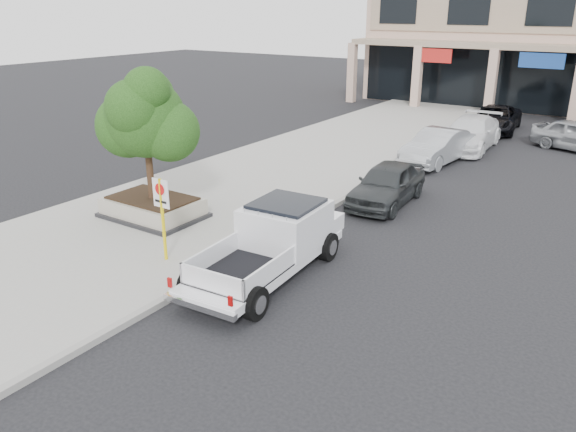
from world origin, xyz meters
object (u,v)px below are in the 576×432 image
object	(u,v)px
no_parking_sign	(162,208)
curb_car_a	(387,184)
planter	(153,207)
planter_tree	(152,118)
curb_car_b	(437,147)
curb_car_c	(470,133)
curb_car_d	(495,119)
pickup_truck	(266,246)

from	to	relation	value
no_parking_sign	curb_car_a	xyz separation A→B (m)	(2.88, 8.04, -0.90)
planter	planter_tree	distance (m)	2.95
curb_car_a	curb_car_b	size ratio (longest dim) A/B	0.94
curb_car_c	curb_car_d	world-z (taller)	curb_car_c
planter	pickup_truck	world-z (taller)	pickup_truck
curb_car_a	curb_car_b	distance (m)	6.39
pickup_truck	curb_car_b	xyz separation A→B (m)	(-0.30, 13.54, -0.14)
no_parking_sign	curb_car_b	xyz separation A→B (m)	(2.44, 14.42, -0.88)
curb_car_b	curb_car_c	bearing A→B (deg)	90.20
curb_car_b	curb_car_d	xyz separation A→B (m)	(0.33, 8.52, -0.05)
planter	planter_tree	size ratio (longest dim) A/B	0.80
planter_tree	curb_car_a	distance (m)	8.38
curb_car_b	no_parking_sign	bearing A→B (deg)	-92.96
pickup_truck	curb_car_d	world-z (taller)	pickup_truck
planter_tree	curb_car_d	bearing A→B (deg)	75.38
planter	no_parking_sign	world-z (taller)	no_parking_sign
curb_car_a	planter	bearing A→B (deg)	-136.78
planter	curb_car_d	distance (m)	21.51
pickup_truck	curb_car_d	bearing A→B (deg)	86.52
no_parking_sign	curb_car_a	distance (m)	8.59
curb_car_c	curb_car_d	distance (m)	4.99
pickup_truck	curb_car_d	xyz separation A→B (m)	(0.03, 22.06, -0.19)
planter	no_parking_sign	size ratio (longest dim) A/B	1.39
planter_tree	curb_car_b	xyz separation A→B (m)	(5.05, 12.11, -2.66)
no_parking_sign	pickup_truck	distance (m)	2.97
planter	no_parking_sign	bearing A→B (deg)	-38.17
curb_car_a	pickup_truck	bearing A→B (deg)	-94.19
curb_car_c	curb_car_b	bearing A→B (deg)	-98.79
planter	curb_car_a	size ratio (longest dim) A/B	0.74
planter_tree	curb_car_a	xyz separation A→B (m)	(5.50, 5.73, -2.68)
curb_car_a	curb_car_d	world-z (taller)	curb_car_a
curb_car_a	curb_car_d	size ratio (longest dim) A/B	0.85
planter_tree	no_parking_sign	bearing A→B (deg)	-41.51
no_parking_sign	pickup_truck	bearing A→B (deg)	17.95
pickup_truck	curb_car_a	world-z (taller)	pickup_truck
curb_car_a	curb_car_b	bearing A→B (deg)	90.91
curb_car_b	curb_car_d	size ratio (longest dim) A/B	0.90
curb_car_c	pickup_truck	bearing A→B (deg)	-92.69
curb_car_d	curb_car_a	bearing A→B (deg)	-95.61
pickup_truck	curb_car_a	distance (m)	7.16
curb_car_b	curb_car_c	size ratio (longest dim) A/B	0.85
pickup_truck	no_parking_sign	bearing A→B (deg)	-165.46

